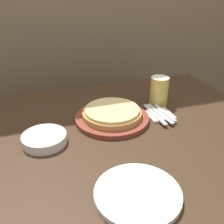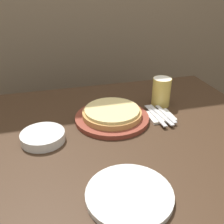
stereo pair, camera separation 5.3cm
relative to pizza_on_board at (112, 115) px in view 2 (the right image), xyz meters
name	(u,v)px [view 2 (the right image)]	position (x,y,z in m)	size (l,w,h in m)	color
dining_table	(104,201)	(-0.07, -0.11, -0.38)	(1.44, 1.06, 0.71)	#3D2819
pizza_on_board	(112,115)	(0.00, 0.00, 0.00)	(0.32, 0.32, 0.06)	brown
beer_glass	(161,91)	(0.27, 0.09, 0.05)	(0.09, 0.09, 0.14)	#E5C65B
dinner_plate	(128,195)	(-0.07, -0.45, -0.02)	(0.25, 0.25, 0.02)	silver
side_bowl	(43,137)	(-0.30, -0.09, -0.01)	(0.17, 0.17, 0.04)	silver
napkin_stack	(160,116)	(0.21, -0.03, -0.02)	(0.11, 0.11, 0.01)	silver
fork	(155,115)	(0.19, -0.03, -0.01)	(0.02, 0.20, 0.00)	silver
dinner_knife	(160,115)	(0.21, -0.03, -0.01)	(0.04, 0.20, 0.00)	silver
spoon	(166,114)	(0.24, -0.03, -0.01)	(0.03, 0.17, 0.00)	silver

